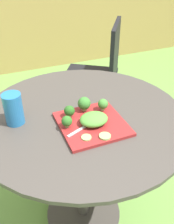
{
  "coord_description": "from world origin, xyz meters",
  "views": [
    {
      "loc": [
        -0.34,
        -0.89,
        1.42
      ],
      "look_at": [
        0.0,
        -0.05,
        0.8
      ],
      "focal_mm": 41.29,
      "sensor_mm": 36.0,
      "label": 1
    }
  ],
  "objects_px": {
    "drinking_glass": "(14,110)",
    "fork": "(85,127)",
    "salad_plate": "(92,124)",
    "patio_chair": "(100,69)"
  },
  "relations": [
    {
      "from": "patio_chair",
      "to": "fork",
      "type": "bearing_deg",
      "value": -118.44
    },
    {
      "from": "drinking_glass",
      "to": "fork",
      "type": "relative_size",
      "value": 0.93
    },
    {
      "from": "patio_chair",
      "to": "salad_plate",
      "type": "xyz_separation_m",
      "value": [
        -0.49,
        -0.96,
        0.24
      ]
    },
    {
      "from": "patio_chair",
      "to": "drinking_glass",
      "type": "bearing_deg",
      "value": -133.89
    },
    {
      "from": "salad_plate",
      "to": "fork",
      "type": "relative_size",
      "value": 1.82
    },
    {
      "from": "patio_chair",
      "to": "fork",
      "type": "xyz_separation_m",
      "value": [
        -0.53,
        -0.98,
        0.25
      ]
    },
    {
      "from": "patio_chair",
      "to": "salad_plate",
      "type": "distance_m",
      "value": 1.11
    },
    {
      "from": "fork",
      "to": "patio_chair",
      "type": "bearing_deg",
      "value": 61.56
    },
    {
      "from": "salad_plate",
      "to": "patio_chair",
      "type": "bearing_deg",
      "value": 62.99
    },
    {
      "from": "patio_chair",
      "to": "drinking_glass",
      "type": "relative_size",
      "value": 6.48
    }
  ]
}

